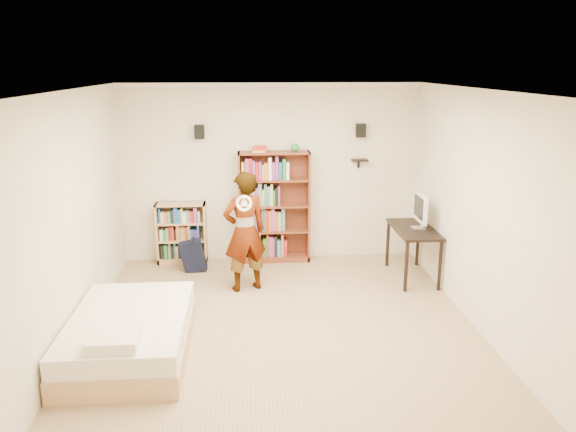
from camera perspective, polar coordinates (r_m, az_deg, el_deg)
The scene contains 14 objects.
ground at distance 6.65m, azimuth -0.65°, elevation -11.28°, with size 4.50×5.00×0.01m, color tan.
room_shell at distance 6.07m, azimuth -0.69°, elevation 3.78°, with size 4.52×5.02×2.71m.
crown_molding at distance 5.96m, azimuth -0.72°, elevation 12.38°, with size 4.50×5.00×0.06m.
speaker_left at distance 8.42m, azimuth -8.99°, elevation 8.44°, with size 0.14×0.12×0.20m, color black.
speaker_right at distance 8.57m, azimuth 7.41°, elevation 8.61°, with size 0.14×0.12×0.20m, color black.
wall_shelf at distance 8.64m, azimuth 7.29°, elevation 5.66°, with size 0.25×0.16×0.03m, color black.
tall_bookshelf at distance 8.56m, azimuth -1.40°, elevation 0.89°, with size 1.07×0.31×1.70m, color maroon, non-canonical shape.
low_bookshelf at distance 8.72m, azimuth -10.75°, elevation -1.71°, with size 0.75×0.28×0.94m, color tan, non-canonical shape.
computer_desk at distance 8.18m, azimuth 12.53°, elevation -3.68°, with size 0.54×1.08×0.74m, color black, non-canonical shape.
imac at distance 8.00m, azimuth 13.15°, elevation 0.48°, with size 0.10×0.50×0.50m, color white, non-canonical shape.
daybed at distance 6.22m, azimuth -15.79°, elevation -11.05°, with size 1.21×1.86×0.55m, color white, non-canonical shape.
person at distance 7.46m, azimuth -4.41°, elevation -1.60°, with size 0.59×0.39×1.63m, color black.
wii_wheel at distance 7.05m, azimuth -4.49°, elevation 1.28°, with size 0.21×0.21×0.04m, color white.
navy_bag at distance 8.38m, azimuth -9.63°, elevation -3.97°, with size 0.36×0.23×0.48m, color black, non-canonical shape.
Camera 1 is at (-0.38, -5.94, 2.96)m, focal length 35.00 mm.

